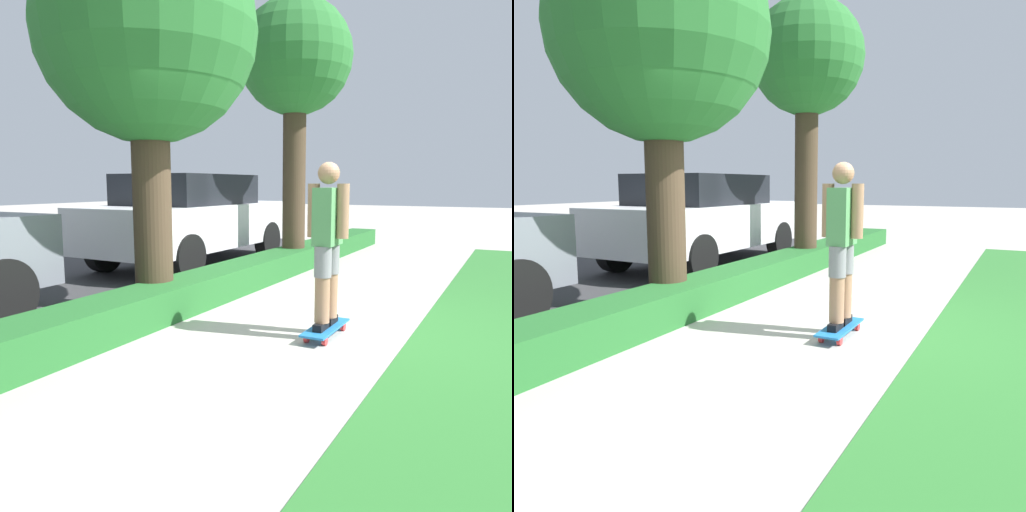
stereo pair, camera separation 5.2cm
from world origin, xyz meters
TOP-DOWN VIEW (x-y plane):
  - ground_plane at (0.00, 0.00)m, footprint 60.00×60.00m
  - street_asphalt at (0.00, 4.20)m, footprint 15.02×5.00m
  - hedge_row at (0.00, 1.60)m, footprint 15.02×0.60m
  - skateboard at (-0.27, -0.26)m, footprint 0.78×0.24m
  - skater_person at (-0.27, -0.26)m, footprint 0.48×0.41m
  - tree_mid at (-0.28, 1.85)m, footprint 2.41×2.41m
  - tree_far at (3.24, 1.64)m, footprint 1.91×1.91m
  - parked_car_middle at (2.77, 3.48)m, footprint 4.44×1.95m

SIDE VIEW (x-z plane):
  - ground_plane at x=0.00m, z-range 0.00..0.00m
  - street_asphalt at x=0.00m, z-range 0.00..0.01m
  - skateboard at x=-0.27m, z-range 0.03..0.13m
  - hedge_row at x=0.00m, z-range 0.00..0.37m
  - parked_car_middle at x=2.77m, z-range 0.04..1.69m
  - skater_person at x=-0.27m, z-range 0.15..1.73m
  - tree_mid at x=-0.28m, z-range 0.90..5.23m
  - tree_far at x=3.24m, z-range 1.18..5.72m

